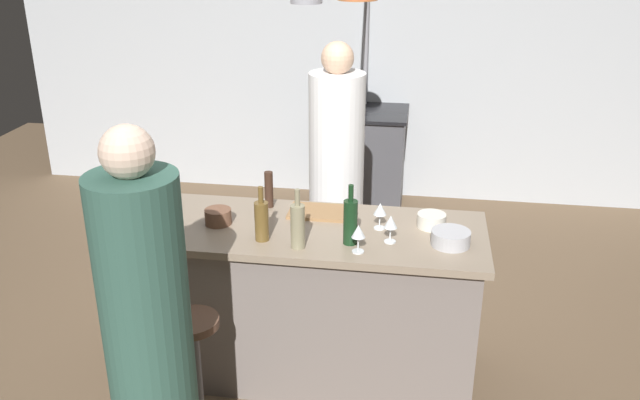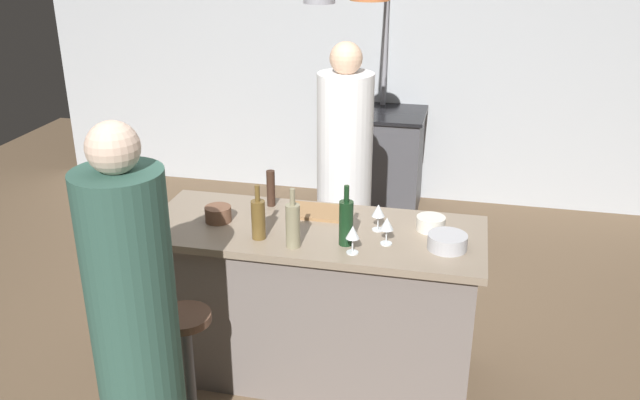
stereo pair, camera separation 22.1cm
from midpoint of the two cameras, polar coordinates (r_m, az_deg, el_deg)
The scene contains 19 objects.
ground_plane at distance 4.03m, azimuth -1.96°, elevation -14.10°, with size 9.00×9.00×0.00m, color brown.
back_wall at distance 6.15m, azimuth 2.96°, elevation 12.20°, with size 6.40×0.16×2.60m, color #B2B7BC.
kitchen_island at distance 3.78m, azimuth -2.05°, elevation -8.58°, with size 1.80×0.72×0.90m.
stove_range at distance 5.98m, azimuth 2.38°, elevation 3.45°, with size 0.80×0.64×0.89m.
chef at distance 4.49m, azimuth -0.02°, elevation 1.60°, with size 0.36×0.36×1.72m.
bar_stool_left at distance 3.45m, azimuth -12.34°, elevation -14.11°, with size 0.28×0.28×0.68m.
guest_left at distance 2.96m, azimuth -16.44°, elevation -11.33°, with size 0.36×0.36×1.72m.
overhead_pot_rack at distance 5.25m, azimuth 1.52°, elevation 14.37°, with size 0.60×1.44×2.17m.
cutting_board at distance 3.74m, azimuth -1.87°, elevation -1.04°, with size 0.32×0.22×0.02m, color #997047.
pepper_mill at distance 3.81m, azimuth -6.01°, elevation 0.87°, with size 0.05×0.05×0.21m, color #382319.
wine_bottle_amber at distance 3.41m, azimuth -6.82°, elevation -1.72°, with size 0.07×0.07×0.29m.
wine_bottle_white at distance 3.32m, azimuth -3.81°, elevation -2.18°, with size 0.07×0.07×0.31m.
wine_bottle_red at distance 3.35m, azimuth 0.71°, elevation -1.82°, with size 0.07×0.07×0.32m.
wine_glass_by_chef at distance 3.27m, azimuth 1.34°, elevation -2.81°, with size 0.07×0.07×0.15m.
wine_glass_near_left_guest at distance 3.38m, azimuth 4.15°, elevation -1.99°, with size 0.07×0.07×0.15m.
wine_glass_near_right_guest at distance 3.52m, azimuth 3.32°, elevation -0.89°, with size 0.07×0.07×0.15m.
mixing_bowl_wooden at distance 3.66m, azimuth -10.35°, elevation -1.42°, with size 0.14×0.14×0.08m, color brown.
mixing_bowl_ceramic at distance 3.60m, azimuth 7.70°, elevation -1.74°, with size 0.15×0.15×0.07m, color silver.
mixing_bowl_steel at distance 3.41m, azimuth 9.20°, elevation -3.22°, with size 0.20×0.20×0.08m, color #B7B7BC.
Camera 1 is at (0.53, -3.19, 2.41)m, focal length 37.77 mm.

